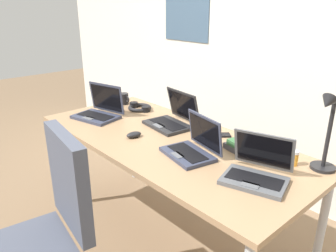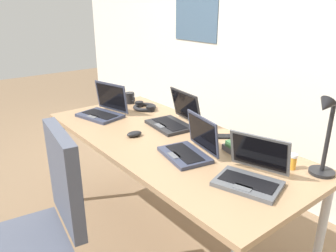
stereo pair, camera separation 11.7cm
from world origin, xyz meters
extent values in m
plane|color=#7A6047|center=(0.00, 0.00, 0.00)|extent=(12.00, 12.00, 0.00)
cube|color=silver|center=(0.00, 1.10, 1.30)|extent=(6.00, 0.12, 2.60)
cube|color=#9E7A56|center=(0.00, 0.00, 0.72)|extent=(1.80, 0.80, 0.03)
cylinder|color=#B2B5BA|center=(-0.84, -0.34, 0.35)|extent=(0.04, 0.04, 0.71)
cylinder|color=#B2B5BA|center=(-0.84, 0.34, 0.35)|extent=(0.04, 0.04, 0.71)
cylinder|color=#B2B5BA|center=(0.84, 0.34, 0.35)|extent=(0.04, 0.04, 0.71)
cylinder|color=black|center=(0.80, 0.31, 0.75)|extent=(0.12, 0.12, 0.02)
cylinder|color=black|center=(0.80, 0.31, 0.93)|extent=(0.02, 0.02, 0.34)
cylinder|color=black|center=(0.80, 0.27, 1.10)|extent=(0.01, 0.08, 0.01)
cone|color=black|center=(0.80, 0.23, 1.10)|extent=(0.07, 0.09, 0.09)
cube|color=#33384C|center=(0.25, -0.09, 0.75)|extent=(0.31, 0.25, 0.02)
cube|color=black|center=(0.25, -0.09, 0.76)|extent=(0.26, 0.15, 0.00)
cube|color=#595B60|center=(0.24, -0.15, 0.76)|extent=(0.09, 0.06, 0.00)
cube|color=#33384C|center=(0.27, 0.02, 0.86)|extent=(0.28, 0.09, 0.19)
cube|color=black|center=(0.27, 0.02, 0.86)|extent=(0.25, 0.08, 0.16)
cube|color=#232326|center=(-0.15, 0.13, 0.75)|extent=(0.33, 0.24, 0.02)
cube|color=black|center=(-0.15, 0.13, 0.76)|extent=(0.28, 0.15, 0.00)
cube|color=#595B60|center=(-0.16, 0.06, 0.76)|extent=(0.09, 0.06, 0.00)
cube|color=#232326|center=(-0.14, 0.26, 0.86)|extent=(0.31, 0.09, 0.21)
cube|color=black|center=(-0.14, 0.26, 0.86)|extent=(0.28, 0.08, 0.17)
cube|color=#33384C|center=(-0.62, -0.14, 0.75)|extent=(0.35, 0.28, 0.02)
cube|color=black|center=(-0.62, -0.14, 0.76)|extent=(0.29, 0.18, 0.00)
cube|color=#595B60|center=(-0.60, -0.20, 0.76)|extent=(0.09, 0.07, 0.00)
cube|color=#33384C|center=(-0.64, -0.02, 0.86)|extent=(0.30, 0.11, 0.21)
cube|color=black|center=(-0.64, -0.03, 0.86)|extent=(0.27, 0.09, 0.18)
cube|color=#515459|center=(0.65, -0.06, 0.75)|extent=(0.33, 0.27, 0.02)
cube|color=black|center=(0.65, -0.06, 0.76)|extent=(0.27, 0.18, 0.00)
cube|color=#595B60|center=(0.67, -0.12, 0.76)|extent=(0.09, 0.07, 0.00)
cube|color=#515459|center=(0.61, 0.06, 0.85)|extent=(0.29, 0.15, 0.19)
cube|color=black|center=(0.62, 0.05, 0.86)|extent=(0.26, 0.12, 0.16)
ellipsoid|color=black|center=(-0.15, -0.14, 0.76)|extent=(0.07, 0.10, 0.03)
cube|color=black|center=(0.18, 0.26, 0.74)|extent=(0.14, 0.15, 0.01)
torus|color=black|center=(-0.57, 0.22, 0.75)|extent=(0.18, 0.18, 0.03)
cylinder|color=black|center=(-0.65, 0.22, 0.76)|extent=(0.06, 0.06, 0.04)
cylinder|color=black|center=(-0.50, 0.22, 0.76)|extent=(0.06, 0.06, 0.04)
cylinder|color=gold|center=(0.69, 0.24, 0.77)|extent=(0.04, 0.04, 0.06)
cylinder|color=white|center=(0.69, 0.24, 0.81)|extent=(0.04, 0.04, 0.01)
cube|color=#4C4C51|center=(0.42, 0.19, 0.76)|extent=(0.23, 0.18, 0.03)
cube|color=#336638|center=(0.43, 0.18, 0.79)|extent=(0.19, 0.15, 0.03)
cylinder|color=black|center=(-0.78, 0.22, 0.78)|extent=(0.08, 0.08, 0.09)
torus|color=black|center=(-0.73, 0.22, 0.79)|extent=(0.05, 0.01, 0.05)
cube|color=#474C5B|center=(0.06, -0.67, 0.73)|extent=(0.42, 0.12, 0.48)
camera|label=1|loc=(1.37, -1.23, 1.51)|focal=35.16mm
camera|label=2|loc=(1.44, -1.14, 1.51)|focal=35.16mm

